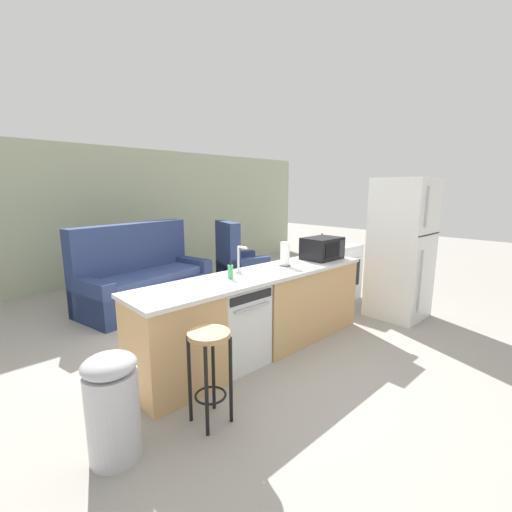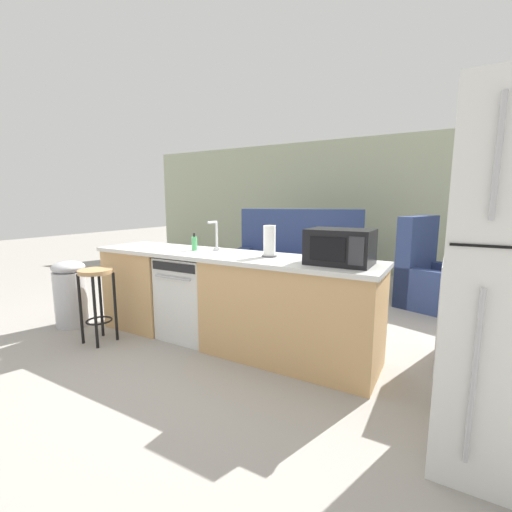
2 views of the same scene
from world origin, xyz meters
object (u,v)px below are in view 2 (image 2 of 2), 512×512
at_px(trash_bin, 70,293).
at_px(couch, 298,264).
at_px(dishwasher, 194,296).
at_px(paper_towel_roll, 269,241).
at_px(kettle, 473,251).
at_px(bar_stool, 97,290).
at_px(microwave, 340,247).
at_px(stove_range, 492,321).
at_px(soap_bottle, 194,243).
at_px(armchair, 430,280).

distance_m(trash_bin, couch, 3.25).
relative_size(dishwasher, paper_towel_roll, 2.98).
relative_size(kettle, bar_stool, 0.28).
height_order(trash_bin, couch, couch).
bearing_deg(kettle, microwave, -143.74).
height_order(stove_range, soap_bottle, soap_bottle).
distance_m(dishwasher, kettle, 2.59).
bearing_deg(trash_bin, couch, 61.57).
relative_size(bar_stool, armchair, 0.62).
xyz_separation_m(stove_range, microwave, (-1.09, -0.55, 0.59)).
distance_m(kettle, couch, 2.92).
xyz_separation_m(stove_range, armchair, (-0.53, 1.82, -0.10)).
bearing_deg(soap_bottle, bar_stool, -138.86).
bearing_deg(armchair, dishwasher, -131.12).
bearing_deg(microwave, bar_stool, -164.79).
xyz_separation_m(microwave, soap_bottle, (-1.50, 0.02, -0.07)).
xyz_separation_m(dishwasher, trash_bin, (-1.40, -0.46, -0.04)).
bearing_deg(soap_bottle, stove_range, 11.44).
bearing_deg(stove_range, microwave, -153.30).
distance_m(stove_range, bar_stool, 3.51).
xyz_separation_m(soap_bottle, armchair, (2.07, 2.35, -0.62)).
height_order(soap_bottle, kettle, kettle).
height_order(stove_range, kettle, kettle).
xyz_separation_m(paper_towel_roll, trash_bin, (-2.25, -0.51, -0.66)).
bearing_deg(bar_stool, stove_range, 19.19).
xyz_separation_m(soap_bottle, bar_stool, (-0.72, -0.63, -0.44)).
bearing_deg(paper_towel_roll, armchair, 62.23).
bearing_deg(armchair, stove_range, -73.77).
bearing_deg(kettle, stove_range, -38.19).
bearing_deg(dishwasher, armchair, 48.88).
relative_size(dishwasher, microwave, 1.68).
height_order(soap_bottle, armchair, armchair).
distance_m(microwave, bar_stool, 2.36).
bearing_deg(bar_stool, couch, 73.92).
bearing_deg(microwave, couch, 119.58).
height_order(dishwasher, kettle, kettle).
bearing_deg(paper_towel_roll, microwave, -4.51).
relative_size(paper_towel_roll, soap_bottle, 1.60).
xyz_separation_m(dishwasher, stove_range, (2.60, 0.55, 0.03)).
distance_m(kettle, bar_stool, 3.43).
distance_m(microwave, kettle, 1.15).
relative_size(dishwasher, soap_bottle, 4.77).
relative_size(trash_bin, couch, 0.35).
relative_size(soap_bottle, trash_bin, 0.24).
height_order(soap_bottle, bar_stool, soap_bottle).
bearing_deg(paper_towel_roll, kettle, 21.61).
bearing_deg(stove_range, trash_bin, -165.80).
bearing_deg(trash_bin, microwave, 9.04).
xyz_separation_m(dishwasher, couch, (0.15, 2.39, -0.03)).
xyz_separation_m(paper_towel_roll, kettle, (1.59, 0.63, -0.05)).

